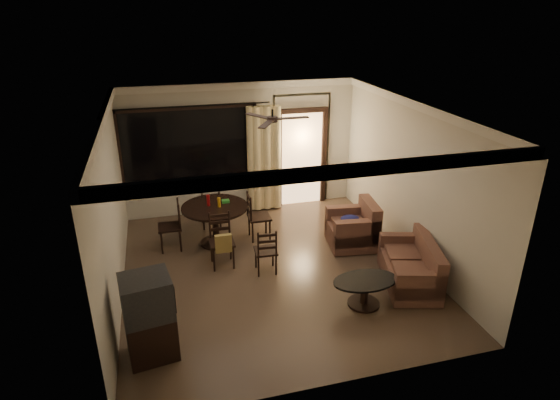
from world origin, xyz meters
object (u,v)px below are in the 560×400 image
object	(u,v)px
dining_chair_north	(211,213)
coffee_table	(365,288)
sofa	(413,268)
side_chair	(266,259)
armchair	(355,228)
dining_chair_west	(171,235)
dining_table	(215,214)
dining_chair_south	(222,250)
tv_cabinet	(149,317)
dining_chair_east	(259,225)

from	to	relation	value
dining_chair_north	coffee_table	size ratio (longest dim) A/B	0.95
sofa	side_chair	distance (m)	2.43
dining_chair_north	armchair	bearing A→B (deg)	148.87
sofa	dining_chair_west	bearing A→B (deg)	164.72
dining_table	sofa	bearing A→B (deg)	-37.83
dining_table	dining_chair_south	distance (m)	0.91
dining_chair_south	coffee_table	xyz separation A→B (m)	(1.91, -1.72, -0.01)
dining_chair_north	armchair	world-z (taller)	dining_chair_north
dining_chair_north	tv_cabinet	world-z (taller)	tv_cabinet
dining_chair_west	sofa	distance (m)	4.36
armchair	side_chair	world-z (taller)	armchair
dining_chair_east	dining_chair_south	distance (m)	1.20
dining_chair_west	dining_chair_north	world-z (taller)	same
dining_chair_west	side_chair	distance (m)	1.97
dining_chair_east	dining_table	bearing A→B (deg)	89.93
dining_chair_north	armchair	distance (m)	2.96
dining_table	dining_chair_west	distance (m)	0.90
dining_chair_north	tv_cabinet	xyz separation A→B (m)	(-1.24, -3.66, 0.30)
dining_table	dining_chair_west	world-z (taller)	dining_table
dining_table	dining_chair_west	xyz separation A→B (m)	(-0.84, 0.01, -0.33)
dining_chair_south	armchair	xyz separation A→B (m)	(2.53, 0.10, 0.05)
dining_chair_east	coffee_table	distance (m)	2.78
tv_cabinet	armchair	bearing A→B (deg)	20.89
tv_cabinet	dining_table	bearing A→B (deg)	58.34
dining_chair_south	dining_chair_north	distance (m)	1.64
sofa	side_chair	size ratio (longest dim) A/B	1.87
dining_chair_west	dining_chair_south	size ratio (longest dim) A/B	1.00
tv_cabinet	dining_chair_north	bearing A→B (deg)	62.88
dining_chair_west	dining_chair_south	bearing A→B (deg)	44.30
tv_cabinet	dining_chair_east	bearing A→B (deg)	45.75
dining_table	side_chair	bearing A→B (deg)	-61.61
dining_chair_north	armchair	xyz separation A→B (m)	(2.52, -1.55, 0.07)
dining_chair_north	sofa	size ratio (longest dim) A/B	0.60
armchair	dining_chair_south	bearing A→B (deg)	-170.44
dining_chair_south	sofa	world-z (taller)	dining_chair_south
side_chair	dining_chair_north	bearing A→B (deg)	-67.82
armchair	side_chair	size ratio (longest dim) A/B	1.14
dining_chair_south	sofa	bearing A→B (deg)	-25.14
armchair	side_chair	bearing A→B (deg)	-157.60
dining_table	dining_chair_north	xyz separation A→B (m)	(0.00, 0.79, -0.33)
dining_chair_east	armchair	world-z (taller)	dining_chair_east
dining_chair_east	tv_cabinet	bearing A→B (deg)	144.62
dining_chair_south	side_chair	world-z (taller)	dining_chair_south
coffee_table	dining_chair_south	bearing A→B (deg)	138.08
dining_chair_east	side_chair	xyz separation A→B (m)	(-0.16, -1.25, -0.03)
coffee_table	dining_chair_west	bearing A→B (deg)	136.74
sofa	dining_chair_east	bearing A→B (deg)	148.45
dining_chair_east	armchair	size ratio (longest dim) A/B	1.00
dining_chair_east	sofa	size ratio (longest dim) A/B	0.60
dining_chair_east	dining_chair_north	world-z (taller)	same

